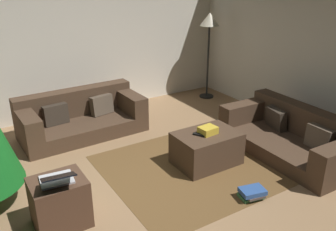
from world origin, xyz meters
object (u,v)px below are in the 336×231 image
object	(u,v)px
couch_left	(81,117)
gift_box	(208,130)
ottoman	(207,148)
corner_lamp	(209,26)
tv_remote	(199,135)
laptop	(57,179)
side_table	(60,202)
book_stack	(252,193)
couch_right	(293,136)

from	to	relation	value
couch_left	gift_box	world-z (taller)	couch_left
ottoman	corner_lamp	xyz separation A→B (m)	(1.64, 2.11, 1.18)
corner_lamp	couch_left	bearing A→B (deg)	-173.25
tv_remote	corner_lamp	bearing A→B (deg)	18.89
tv_remote	laptop	bearing A→B (deg)	157.02
couch_left	side_table	xyz separation A→B (m)	(-0.91, -2.00, -0.01)
ottoman	side_table	bearing A→B (deg)	-174.11
ottoman	laptop	xyz separation A→B (m)	(-1.99, -0.27, 0.35)
corner_lamp	book_stack	bearing A→B (deg)	-119.18
tv_remote	couch_left	bearing A→B (deg)	86.46
ottoman	tv_remote	world-z (taller)	tv_remote
book_stack	laptop	bearing A→B (deg)	162.07
couch_left	ottoman	xyz separation A→B (m)	(1.07, -1.79, -0.04)
tv_remote	book_stack	distance (m)	0.98
side_table	book_stack	distance (m)	2.06
gift_box	tv_remote	distance (m)	0.13
couch_left	book_stack	bearing A→B (deg)	109.12
couch_left	tv_remote	xyz separation A→B (m)	(0.94, -1.79, 0.19)
ottoman	tv_remote	xyz separation A→B (m)	(-0.13, 0.00, 0.23)
laptop	corner_lamp	distance (m)	4.42
ottoman	couch_left	bearing A→B (deg)	120.79
gift_box	book_stack	world-z (taller)	gift_box
gift_box	book_stack	xyz separation A→B (m)	(-0.05, -0.89, -0.42)
laptop	corner_lamp	xyz separation A→B (m)	(3.62, 2.38, 0.83)
couch_right	book_stack	world-z (taller)	couch_right
book_stack	couch_right	bearing A→B (deg)	22.69
gift_box	corner_lamp	world-z (taller)	corner_lamp
couch_left	laptop	size ratio (longest dim) A/B	4.11
tv_remote	side_table	world-z (taller)	side_table
laptop	gift_box	bearing A→B (deg)	7.46
gift_box	laptop	distance (m)	2.00
couch_right	gift_box	world-z (taller)	couch_right
couch_right	side_table	size ratio (longest dim) A/B	3.67
laptop	corner_lamp	size ratio (longest dim) A/B	0.28
corner_lamp	tv_remote	bearing A→B (deg)	-129.84
laptop	book_stack	distance (m)	2.10
book_stack	corner_lamp	xyz separation A→B (m)	(1.68, 3.01, 1.33)
gift_box	book_stack	size ratio (longest dim) A/B	0.71
ottoman	tv_remote	size ratio (longest dim) A/B	5.12
couch_right	corner_lamp	size ratio (longest dim) A/B	1.16
ottoman	laptop	size ratio (longest dim) A/B	1.80
side_table	corner_lamp	world-z (taller)	corner_lamp
side_table	tv_remote	bearing A→B (deg)	6.33
couch_right	corner_lamp	world-z (taller)	corner_lamp
couch_right	book_stack	distance (m)	1.38
couch_right	ottoman	distance (m)	1.27
couch_left	gift_box	bearing A→B (deg)	118.95
ottoman	side_table	xyz separation A→B (m)	(-1.98, -0.20, 0.04)
book_stack	gift_box	bearing A→B (deg)	87.09
ottoman	gift_box	world-z (taller)	gift_box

